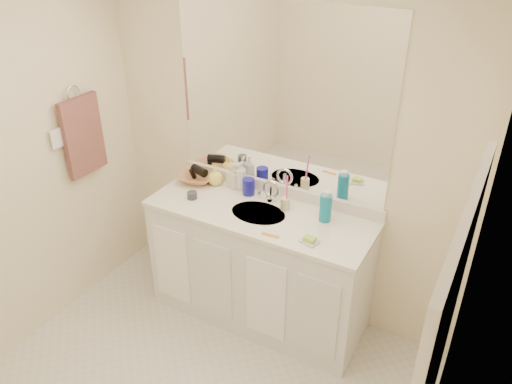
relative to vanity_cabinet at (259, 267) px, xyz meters
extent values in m
cube|color=#F6E8C1|center=(0.00, 0.28, 0.77)|extent=(2.60, 0.02, 2.40)
cube|color=#F6E8C1|center=(1.30, -1.02, 0.77)|extent=(0.02, 2.60, 2.40)
cube|color=white|center=(0.00, 0.00, 0.00)|extent=(1.50, 0.55, 0.85)
cube|color=white|center=(0.00, 0.00, 0.44)|extent=(1.52, 0.57, 0.03)
cube|color=silver|center=(0.00, 0.26, 0.50)|extent=(1.52, 0.03, 0.08)
cylinder|color=beige|center=(0.00, -0.02, 0.44)|extent=(0.37, 0.37, 0.02)
cylinder|color=silver|center=(0.00, 0.16, 0.51)|extent=(0.02, 0.02, 0.11)
cube|color=white|center=(0.00, 0.27, 1.14)|extent=(1.48, 0.01, 1.20)
cylinder|color=#15148D|center=(-0.18, 0.16, 0.51)|extent=(0.10, 0.10, 0.12)
cylinder|color=beige|center=(0.13, 0.10, 0.50)|extent=(0.07, 0.07, 0.08)
cylinder|color=#F3408F|center=(0.14, 0.10, 0.60)|extent=(0.03, 0.04, 0.22)
cylinder|color=#0D789F|center=(0.41, 0.11, 0.55)|extent=(0.08, 0.08, 0.18)
cube|color=silver|center=(0.43, -0.17, 0.46)|extent=(0.12, 0.11, 0.01)
cube|color=#95DA35|center=(0.43, -0.17, 0.48)|extent=(0.07, 0.05, 0.02)
cube|color=orange|center=(0.19, -0.21, 0.46)|extent=(0.11, 0.03, 0.00)
cylinder|color=#323137|center=(-0.49, -0.08, 0.48)|extent=(0.08, 0.08, 0.05)
imported|color=silver|center=(-0.26, 0.21, 0.56)|extent=(0.10, 0.10, 0.21)
imported|color=beige|center=(-0.32, 0.20, 0.55)|extent=(0.10, 0.10, 0.18)
imported|color=#F1DB5D|center=(-0.46, 0.17, 0.53)|extent=(0.15, 0.15, 0.14)
imported|color=#B27047|center=(-0.60, 0.15, 0.49)|extent=(0.33, 0.33, 0.07)
cylinder|color=black|center=(-0.58, 0.15, 0.54)|extent=(0.14, 0.10, 0.06)
torus|color=silver|center=(-1.27, -0.25, 1.12)|extent=(0.01, 0.11, 0.11)
cube|color=#532F2C|center=(-1.25, -0.25, 0.82)|extent=(0.04, 0.32, 0.55)
cube|color=white|center=(-1.27, -0.45, 0.88)|extent=(0.01, 0.08, 0.13)
camera|label=1|loc=(1.33, -2.45, 2.17)|focal=35.00mm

